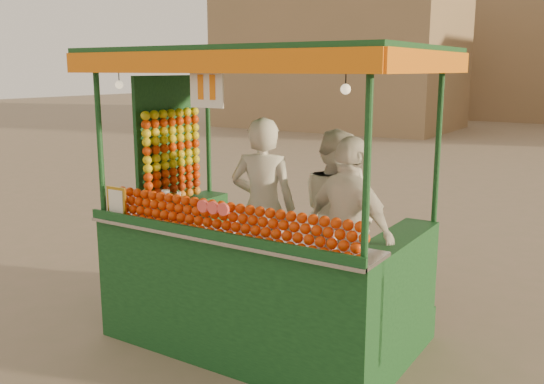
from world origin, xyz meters
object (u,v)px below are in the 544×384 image
Objects in this scene: vendor_middle at (337,214)px; vendor_right at (349,233)px; juice_cart at (253,251)px; vendor_left at (263,208)px.

vendor_middle is 0.99× the size of vendor_right.
juice_cart is 0.53m from vendor_left.
vendor_left reaches higher than vendor_middle.
juice_cart reaches higher than vendor_middle.
juice_cart is 1.78× the size of vendor_right.
vendor_left is 1.07m from vendor_right.
vendor_left is at bearing 71.97° from vendor_middle.
juice_cart is at bearing 30.22° from vendor_right.
juice_cart is 1.80× the size of vendor_middle.
vendor_middle is at bearing -169.14° from vendor_left.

